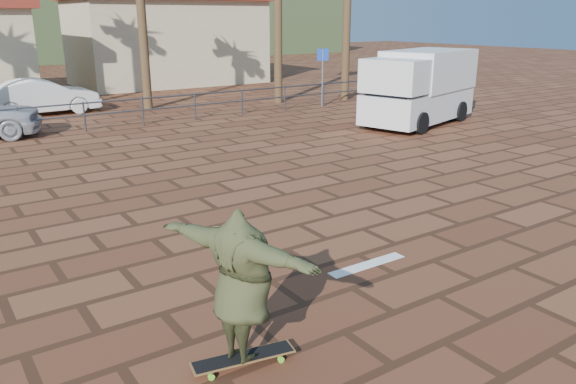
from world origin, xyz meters
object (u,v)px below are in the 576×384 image
object	(u,v)px
car_white	(42,97)
skateboarder	(241,285)
longboard	(243,358)
campervan	(420,86)

from	to	relation	value
car_white	skateboarder	bearing A→B (deg)	174.39
longboard	skateboarder	world-z (taller)	skateboarder
longboard	car_white	bearing A→B (deg)	95.44
skateboarder	campervan	xyz separation A→B (m)	(12.50, 9.25, 0.36)
campervan	car_white	distance (m)	14.43
longboard	skateboarder	distance (m)	0.88
campervan	car_white	world-z (taller)	campervan
campervan	car_white	bearing A→B (deg)	121.87
skateboarder	longboard	bearing A→B (deg)	143.02
skateboarder	campervan	world-z (taller)	campervan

